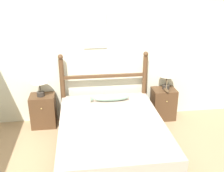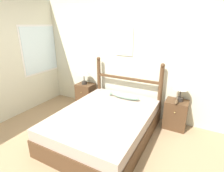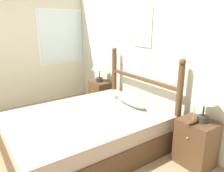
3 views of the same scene
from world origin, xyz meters
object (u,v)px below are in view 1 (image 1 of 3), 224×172
at_px(nightstand_right, 163,104).
at_px(model_boat, 166,90).
at_px(fish_pillow, 110,98).
at_px(nightstand_left, 43,111).
at_px(table_lamp_left, 39,79).
at_px(table_lamp_right, 167,73).
at_px(bed, 111,136).

relative_size(nightstand_right, model_boat, 2.74).
height_order(nightstand_right, fish_pillow, fish_pillow).
distance_m(nightstand_left, table_lamp_left, 0.60).
height_order(nightstand_left, model_boat, model_boat).
height_order(model_boat, fish_pillow, model_boat).
xyz_separation_m(nightstand_left, table_lamp_left, (-0.01, -0.02, 0.60)).
relative_size(nightstand_right, table_lamp_right, 1.38).
relative_size(table_lamp_left, model_boat, 1.98).
height_order(bed, table_lamp_right, table_lamp_right).
height_order(nightstand_right, model_boat, model_boat).
relative_size(bed, table_lamp_right, 4.92).
distance_m(table_lamp_left, model_boat, 2.22).
distance_m(nightstand_left, table_lamp_right, 2.30).
distance_m(bed, nightstand_right, 1.43).
bearing_deg(table_lamp_left, model_boat, -2.36).
bearing_deg(fish_pillow, bed, -96.01).
xyz_separation_m(nightstand_right, fish_pillow, (-1.02, -0.21, 0.27)).
xyz_separation_m(bed, model_boat, (1.09, 0.81, 0.36)).
distance_m(bed, table_lamp_right, 1.60).
distance_m(nightstand_right, table_lamp_left, 2.28).
height_order(nightstand_right, table_lamp_left, table_lamp_left).
height_order(table_lamp_left, model_boat, table_lamp_left).
bearing_deg(table_lamp_right, nightstand_left, -179.48).
bearing_deg(nightstand_left, nightstand_right, 0.00).
height_order(nightstand_left, table_lamp_right, table_lamp_right).
relative_size(nightstand_left, table_lamp_right, 1.38).
distance_m(bed, nightstand_left, 1.43).
distance_m(table_lamp_right, fish_pillow, 1.13).
height_order(bed, model_boat, model_boat).
distance_m(nightstand_right, table_lamp_right, 0.60).
height_order(nightstand_left, fish_pillow, fish_pillow).
relative_size(nightstand_left, model_boat, 2.74).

